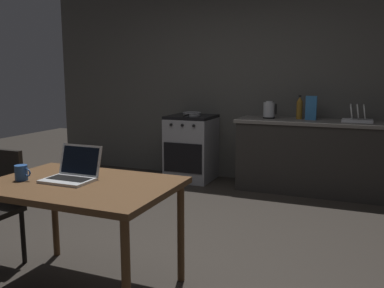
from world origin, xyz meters
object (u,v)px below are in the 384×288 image
object	(u,v)px
electric_kettle	(269,110)
stove_oven	(191,148)
dining_table	(81,194)
laptop	(72,173)
bottle_b	(300,108)
frying_pan	(192,114)
dish_rack	(357,118)
cereal_box	(311,108)
coffee_mug	(21,173)

from	to	relation	value
electric_kettle	stove_oven	bearing A→B (deg)	-179.87
dining_table	laptop	distance (m)	0.16
electric_kettle	laptop	bearing A→B (deg)	-102.56
dining_table	bottle_b	world-z (taller)	bottle_b
electric_kettle	frying_pan	xyz separation A→B (m)	(-1.04, -0.03, -0.08)
laptop	electric_kettle	size ratio (longest dim) A/B	1.47
bottle_b	dish_rack	bearing A→B (deg)	-6.75
bottle_b	cereal_box	bearing A→B (deg)	-22.48
frying_pan	laptop	bearing A→B (deg)	-82.87
laptop	cereal_box	bearing A→B (deg)	61.73
frying_pan	dining_table	bearing A→B (deg)	-81.19
coffee_mug	dish_rack	distance (m)	3.73
cereal_box	dish_rack	distance (m)	0.54
laptop	coffee_mug	xyz separation A→B (m)	(-0.31, -0.13, 0.01)
cereal_box	electric_kettle	bearing A→B (deg)	-177.74
laptop	dish_rack	xyz separation A→B (m)	(1.71, 3.00, 0.15)
dining_table	laptop	bearing A→B (deg)	161.00
stove_oven	cereal_box	size ratio (longest dim) A/B	3.06
stove_oven	laptop	distance (m)	3.05
frying_pan	cereal_box	distance (m)	1.55
laptop	dish_rack	distance (m)	3.46
dining_table	frying_pan	world-z (taller)	frying_pan
dish_rack	bottle_b	distance (m)	0.69
stove_oven	frying_pan	bearing A→B (deg)	-62.01
dining_table	laptop	world-z (taller)	laptop
cereal_box	dish_rack	size ratio (longest dim) A/B	0.86
electric_kettle	coffee_mug	xyz separation A→B (m)	(-0.98, -3.13, -0.20)
laptop	electric_kettle	xyz separation A→B (m)	(0.67, 3.00, 0.21)
frying_pan	bottle_b	world-z (taller)	bottle_b
stove_oven	dish_rack	distance (m)	2.15
coffee_mug	cereal_box	size ratio (longest dim) A/B	0.42
dining_table	frying_pan	distance (m)	3.05
dining_table	coffee_mug	distance (m)	0.43
electric_kettle	coffee_mug	size ratio (longest dim) A/B	1.80
electric_kettle	bottle_b	bearing A→B (deg)	12.48
coffee_mug	laptop	bearing A→B (deg)	22.71
laptop	bottle_b	size ratio (longest dim) A/B	1.09
laptop	bottle_b	distance (m)	3.26
stove_oven	frying_pan	xyz separation A→B (m)	(0.01, -0.03, 0.47)
bottle_b	frying_pan	bearing A→B (deg)	-175.58
stove_oven	bottle_b	size ratio (longest dim) A/B	3.03
stove_oven	dining_table	size ratio (longest dim) A/B	0.73
frying_pan	dish_rack	distance (m)	2.08
dish_rack	bottle_b	size ratio (longest dim) A/B	1.16
dish_rack	dining_table	bearing A→B (deg)	-117.97
cereal_box	stove_oven	bearing A→B (deg)	-179.18
stove_oven	bottle_b	bearing A→B (deg)	3.33
dish_rack	stove_oven	bearing A→B (deg)	-179.93
stove_oven	electric_kettle	world-z (taller)	electric_kettle
cereal_box	dish_rack	xyz separation A→B (m)	(0.53, -0.02, -0.10)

